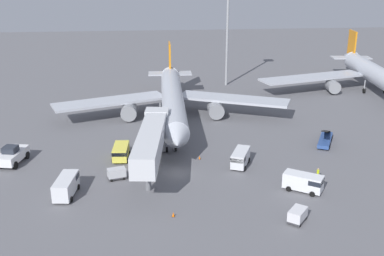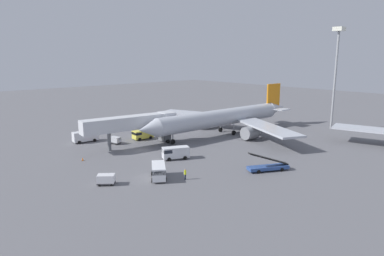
{
  "view_description": "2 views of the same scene",
  "coord_description": "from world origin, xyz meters",
  "px_view_note": "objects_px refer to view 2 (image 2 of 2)",
  "views": [
    {
      "loc": [
        -3.86,
        -57.42,
        26.83
      ],
      "look_at": [
        3.16,
        11.55,
        2.41
      ],
      "focal_mm": 43.04,
      "sensor_mm": 36.0,
      "label": 1
    },
    {
      "loc": [
        56.07,
        -36.14,
        18.42
      ],
      "look_at": [
        3.28,
        10.8,
        3.63
      ],
      "focal_mm": 32.0,
      "sensor_mm": 36.0,
      "label": 2
    }
  ],
  "objects_px": {
    "belt_loader_truck": "(268,166)",
    "safety_cone_bravo": "(83,159)",
    "service_van_rear_right": "(86,136)",
    "jet_bridge": "(135,123)",
    "pushback_tug": "(109,124)",
    "service_van_far_center": "(175,152)",
    "baggage_cart_outer_left": "(115,140)",
    "airplane_at_gate": "(226,118)",
    "safety_cone_alpha": "(170,149)",
    "baggage_cart_near_center": "(106,179)",
    "service_van_rear_left": "(159,171)",
    "service_van_mid_left": "(142,134)",
    "apron_light_mast": "(337,59)",
    "ground_crew_worker_foreground": "(185,174)"
  },
  "relations": [
    {
      "from": "jet_bridge",
      "to": "service_van_rear_right",
      "type": "distance_m",
      "value": 12.83
    },
    {
      "from": "airplane_at_gate",
      "to": "service_van_rear_right",
      "type": "bearing_deg",
      "value": -117.38
    },
    {
      "from": "service_van_mid_left",
      "to": "service_van_rear_right",
      "type": "distance_m",
      "value": 12.26
    },
    {
      "from": "baggage_cart_outer_left",
      "to": "apron_light_mast",
      "type": "relative_size",
      "value": 0.1
    },
    {
      "from": "service_van_rear_right",
      "to": "service_van_rear_left",
      "type": "distance_m",
      "value": 29.67
    },
    {
      "from": "airplane_at_gate",
      "to": "ground_crew_worker_foreground",
      "type": "relative_size",
      "value": 28.3
    },
    {
      "from": "service_van_rear_left",
      "to": "ground_crew_worker_foreground",
      "type": "distance_m",
      "value": 4.1
    },
    {
      "from": "pushback_tug",
      "to": "safety_cone_alpha",
      "type": "distance_m",
      "value": 27.01
    },
    {
      "from": "pushback_tug",
      "to": "ground_crew_worker_foreground",
      "type": "xyz_separation_m",
      "value": [
        41.75,
        -9.71,
        -0.38
      ]
    },
    {
      "from": "service_van_far_center",
      "to": "safety_cone_alpha",
      "type": "xyz_separation_m",
      "value": [
        -5.44,
        3.01,
        -1.03
      ]
    },
    {
      "from": "jet_bridge",
      "to": "service_van_rear_left",
      "type": "height_order",
      "value": "jet_bridge"
    },
    {
      "from": "service_van_rear_right",
      "to": "baggage_cart_outer_left",
      "type": "height_order",
      "value": "service_van_rear_right"
    },
    {
      "from": "baggage_cart_outer_left",
      "to": "jet_bridge",
      "type": "bearing_deg",
      "value": 23.28
    },
    {
      "from": "airplane_at_gate",
      "to": "apron_light_mast",
      "type": "xyz_separation_m",
      "value": [
        14.33,
        24.67,
        13.78
      ]
    },
    {
      "from": "belt_loader_truck",
      "to": "apron_light_mast",
      "type": "bearing_deg",
      "value": 103.03
    },
    {
      "from": "pushback_tug",
      "to": "apron_light_mast",
      "type": "height_order",
      "value": "apron_light_mast"
    },
    {
      "from": "service_van_far_center",
      "to": "jet_bridge",
      "type": "bearing_deg",
      "value": -177.8
    },
    {
      "from": "belt_loader_truck",
      "to": "service_van_mid_left",
      "type": "height_order",
      "value": "belt_loader_truck"
    },
    {
      "from": "baggage_cart_near_center",
      "to": "apron_light_mast",
      "type": "bearing_deg",
      "value": 87.43
    },
    {
      "from": "service_van_mid_left",
      "to": "service_van_rear_right",
      "type": "height_order",
      "value": "service_van_rear_right"
    },
    {
      "from": "pushback_tug",
      "to": "service_van_rear_right",
      "type": "bearing_deg",
      "value": -48.99
    },
    {
      "from": "airplane_at_gate",
      "to": "service_van_rear_right",
      "type": "distance_m",
      "value": 32.56
    },
    {
      "from": "jet_bridge",
      "to": "baggage_cart_outer_left",
      "type": "distance_m",
      "value": 6.67
    },
    {
      "from": "jet_bridge",
      "to": "service_van_rear_right",
      "type": "xyz_separation_m",
      "value": [
        -10.79,
        -5.97,
        -3.57
      ]
    },
    {
      "from": "service_van_rear_left",
      "to": "safety_cone_alpha",
      "type": "distance_m",
      "value": 16.52
    },
    {
      "from": "belt_loader_truck",
      "to": "safety_cone_bravo",
      "type": "relative_size",
      "value": 12.47
    },
    {
      "from": "service_van_far_center",
      "to": "baggage_cart_outer_left",
      "type": "bearing_deg",
      "value": -171.53
    },
    {
      "from": "airplane_at_gate",
      "to": "service_van_mid_left",
      "type": "height_order",
      "value": "airplane_at_gate"
    },
    {
      "from": "service_van_rear_right",
      "to": "jet_bridge",
      "type": "bearing_deg",
      "value": 28.94
    },
    {
      "from": "service_van_rear_left",
      "to": "jet_bridge",
      "type": "bearing_deg",
      "value": 157.16
    },
    {
      "from": "service_van_rear_left",
      "to": "baggage_cart_near_center",
      "type": "bearing_deg",
      "value": -113.84
    },
    {
      "from": "baggage_cart_near_center",
      "to": "safety_cone_alpha",
      "type": "relative_size",
      "value": 5.63
    },
    {
      "from": "jet_bridge",
      "to": "safety_cone_alpha",
      "type": "distance_m",
      "value": 9.04
    },
    {
      "from": "airplane_at_gate",
      "to": "belt_loader_truck",
      "type": "bearing_deg",
      "value": -32.64
    },
    {
      "from": "safety_cone_alpha",
      "to": "service_van_rear_left",
      "type": "bearing_deg",
      "value": -43.81
    },
    {
      "from": "service_van_far_center",
      "to": "apron_light_mast",
      "type": "xyz_separation_m",
      "value": [
        6.1,
        47.05,
        16.46
      ]
    },
    {
      "from": "baggage_cart_near_center",
      "to": "airplane_at_gate",
      "type": "bearing_deg",
      "value": 106.89
    },
    {
      "from": "pushback_tug",
      "to": "apron_light_mast",
      "type": "relative_size",
      "value": 0.24
    },
    {
      "from": "belt_loader_truck",
      "to": "safety_cone_bravo",
      "type": "height_order",
      "value": "belt_loader_truck"
    },
    {
      "from": "jet_bridge",
      "to": "service_van_mid_left",
      "type": "height_order",
      "value": "jet_bridge"
    },
    {
      "from": "service_van_mid_left",
      "to": "baggage_cart_near_center",
      "type": "distance_m",
      "value": 28.25
    },
    {
      "from": "service_van_rear_right",
      "to": "baggage_cart_outer_left",
      "type": "relative_size",
      "value": 2.12
    },
    {
      "from": "service_van_far_center",
      "to": "apron_light_mast",
      "type": "relative_size",
      "value": 0.2
    },
    {
      "from": "pushback_tug",
      "to": "service_van_far_center",
      "type": "distance_m",
      "value": 32.68
    },
    {
      "from": "service_van_mid_left",
      "to": "baggage_cart_outer_left",
      "type": "height_order",
      "value": "service_van_mid_left"
    },
    {
      "from": "safety_cone_bravo",
      "to": "pushback_tug",
      "type": "bearing_deg",
      "value": 141.96
    },
    {
      "from": "ground_crew_worker_foreground",
      "to": "safety_cone_bravo",
      "type": "xyz_separation_m",
      "value": [
        -19.68,
        -7.56,
        -0.62
      ]
    },
    {
      "from": "airplane_at_gate",
      "to": "safety_cone_alpha",
      "type": "xyz_separation_m",
      "value": [
        2.79,
        -19.37,
        -3.72
      ]
    },
    {
      "from": "ground_crew_worker_foreground",
      "to": "safety_cone_bravo",
      "type": "bearing_deg",
      "value": -159.0
    },
    {
      "from": "belt_loader_truck",
      "to": "ground_crew_worker_foreground",
      "type": "xyz_separation_m",
      "value": [
        -5.97,
        -12.8,
        0.12
      ]
    }
  ]
}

